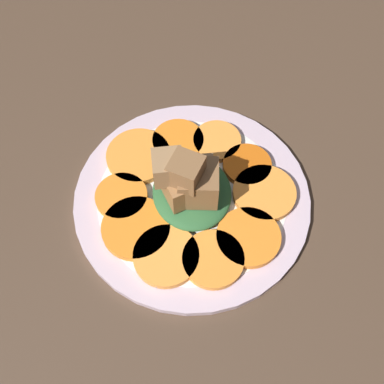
{
  "coord_description": "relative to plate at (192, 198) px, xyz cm",
  "views": [
    {
      "loc": [
        28.73,
        -4.36,
        54.11
      ],
      "look_at": [
        0.0,
        0.0,
        4.1
      ],
      "focal_mm": 45.0,
      "sensor_mm": 36.0,
      "label": 1
    }
  ],
  "objects": [
    {
      "name": "carrot_slice_7",
      "position": [
        -8.16,
        -0.59,
        1.02
      ],
      "size": [
        6.67,
        6.67,
        0.88
      ],
      "primitive_type": "cylinder",
      "color": "orange",
      "rests_on": "plate"
    },
    {
      "name": "center_pile",
      "position": [
        0.29,
        -0.22,
        3.86
      ],
      "size": [
        10.56,
        9.51,
        8.84
      ],
      "color": "#2D6033",
      "rests_on": "plate"
    },
    {
      "name": "carrot_slice_8",
      "position": [
        -6.59,
        -5.9,
        1.02
      ],
      "size": [
        8.19,
        8.19,
        0.88
      ],
      "primitive_type": "cylinder",
      "color": "orange",
      "rests_on": "plate"
    },
    {
      "name": "carrot_slice_2",
      "position": [
        8.7,
        1.1,
        1.02
      ],
      "size": [
        7.05,
        7.05,
        0.88
      ],
      "primitive_type": "cylinder",
      "color": "orange",
      "rests_on": "plate"
    },
    {
      "name": "carrot_slice_6",
      "position": [
        -7.4,
        4.41,
        1.02
      ],
      "size": [
        6.21,
        6.21,
        0.88
      ],
      "primitive_type": "cylinder",
      "color": "#F99539",
      "rests_on": "plate"
    },
    {
      "name": "table_slab",
      "position": [
        0.0,
        0.0,
        -1.52
      ],
      "size": [
        120.0,
        120.0,
        2.0
      ],
      "primitive_type": "cube",
      "color": "#4C3828",
      "rests_on": "ground"
    },
    {
      "name": "fork",
      "position": [
        1.13,
        -6.84,
        0.78
      ],
      "size": [
        18.83,
        4.96,
        0.4
      ],
      "rotation": [
        0.0,
        0.0,
        0.18
      ],
      "color": "#B2B2B7",
      "rests_on": "plate"
    },
    {
      "name": "carrot_slice_1",
      "position": [
        7.5,
        -4.09,
        1.02
      ],
      "size": [
        7.53,
        7.53,
        0.88
      ],
      "primitive_type": "cylinder",
      "color": "#F9963A",
      "rests_on": "plate"
    },
    {
      "name": "carrot_slice_5",
      "position": [
        -3.13,
        7.48,
        1.02
      ],
      "size": [
        6.13,
        6.13,
        0.88
      ],
      "primitive_type": "cylinder",
      "color": "#D45F12",
      "rests_on": "plate"
    },
    {
      "name": "carrot_slice_4",
      "position": [
        1.13,
        8.72,
        1.02
      ],
      "size": [
        7.72,
        7.72,
        0.88
      ],
      "primitive_type": "cylinder",
      "color": "orange",
      "rests_on": "plate"
    },
    {
      "name": "carrot_slice_9",
      "position": [
        -0.97,
        -8.5,
        1.02
      ],
      "size": [
        6.35,
        6.35,
        0.88
      ],
      "primitive_type": "cylinder",
      "color": "orange",
      "rests_on": "plate"
    },
    {
      "name": "carrot_slice_0",
      "position": [
        3.5,
        -7.15,
        1.02
      ],
      "size": [
        8.07,
        8.07,
        0.88
      ],
      "primitive_type": "cylinder",
      "color": "orange",
      "rests_on": "plate"
    },
    {
      "name": "carrot_slice_3",
      "position": [
        6.63,
        5.58,
        1.02
      ],
      "size": [
        7.5,
        7.5,
        0.88
      ],
      "primitive_type": "cylinder",
      "color": "orange",
      "rests_on": "plate"
    },
    {
      "name": "plate",
      "position": [
        0.0,
        0.0,
        0.0
      ],
      "size": [
        28.94,
        28.94,
        1.05
      ],
      "color": "silver",
      "rests_on": "table_slab"
    }
  ]
}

